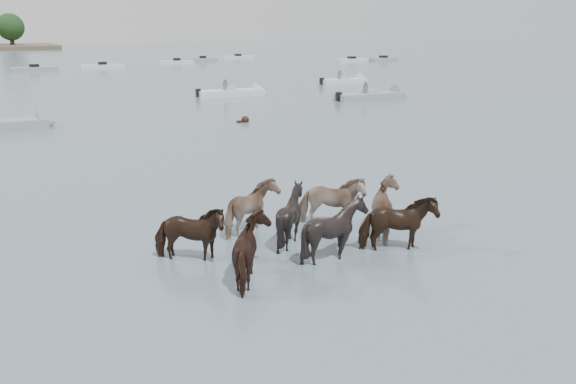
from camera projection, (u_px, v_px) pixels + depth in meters
name	position (u px, v px, depth m)	size (l,w,h in m)	color
ground	(275.00, 265.00, 12.42)	(400.00, 400.00, 0.00)	#4B606C
pony_herd	(310.00, 222.00, 13.31)	(6.70, 4.31, 1.54)	black
swimming_pony	(244.00, 120.00, 31.20)	(0.72, 0.44, 0.44)	black
motorboat_b	(7.00, 125.00, 28.95)	(6.11, 1.76, 1.92)	gray
motorboat_c	(240.00, 93.00, 43.36)	(5.71, 2.02, 1.92)	silver
motorboat_d	(379.00, 96.00, 41.34)	(5.90, 1.83, 1.92)	gray
motorboat_e	(350.00, 81.00, 52.62)	(5.14, 1.78, 1.92)	silver
distant_flotilla	(40.00, 65.00, 74.40)	(102.19, 24.31, 0.93)	silver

